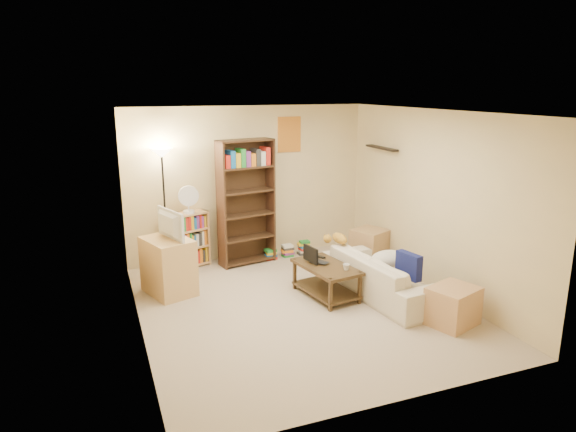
{
  "coord_description": "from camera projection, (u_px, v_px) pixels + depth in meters",
  "views": [
    {
      "loc": [
        -2.38,
        -5.74,
        2.8
      ],
      "look_at": [
        0.1,
        0.69,
        1.05
      ],
      "focal_mm": 32.0,
      "sensor_mm": 36.0,
      "label": 1
    }
  ],
  "objects": [
    {
      "name": "tv_stand",
      "position": [
        168.0,
        266.0,
        7.06
      ],
      "size": [
        0.73,
        0.86,
        0.78
      ],
      "primitive_type": "cube",
      "rotation": [
        0.0,
        0.0,
        0.33
      ],
      "color": "tan",
      "rests_on": "ground"
    },
    {
      "name": "coffee_table",
      "position": [
        326.0,
        276.0,
        6.98
      ],
      "size": [
        0.71,
        1.07,
        0.44
      ],
      "rotation": [
        0.0,
        0.0,
        0.16
      ],
      "color": "#412D19",
      "rests_on": "ground"
    },
    {
      "name": "desk_fan",
      "position": [
        188.0,
        199.0,
        7.88
      ],
      "size": [
        0.31,
        0.18,
        0.44
      ],
      "color": "white",
      "rests_on": "short_bookshelf"
    },
    {
      "name": "floor_lamp",
      "position": [
        163.0,
        174.0,
        7.7
      ],
      "size": [
        0.32,
        0.32,
        1.9
      ],
      "color": "black",
      "rests_on": "ground"
    },
    {
      "name": "laptop_screen",
      "position": [
        311.0,
        254.0,
        6.98
      ],
      "size": [
        0.07,
        0.33,
        0.22
      ],
      "primitive_type": "cube",
      "rotation": [
        0.0,
        0.0,
        0.16
      ],
      "color": "white",
      "rests_on": "laptop"
    },
    {
      "name": "cream_blanket",
      "position": [
        389.0,
        259.0,
        7.06
      ],
      "size": [
        0.53,
        0.38,
        0.23
      ],
      "primitive_type": "ellipsoid",
      "color": "beige",
      "rests_on": "sofa"
    },
    {
      "name": "room",
      "position": [
        301.0,
        184.0,
        6.31
      ],
      "size": [
        4.5,
        4.54,
        2.52
      ],
      "color": "#C2AE92",
      "rests_on": "ground"
    },
    {
      "name": "short_bookshelf",
      "position": [
        187.0,
        240.0,
        8.07
      ],
      "size": [
        0.74,
        0.49,
        0.88
      ],
      "rotation": [
        0.0,
        0.0,
        0.34
      ],
      "color": "tan",
      "rests_on": "ground"
    },
    {
      "name": "tall_bookshelf",
      "position": [
        246.0,
        199.0,
        8.11
      ],
      "size": [
        0.94,
        0.46,
        2.0
      ],
      "rotation": [
        0.0,
        0.0,
        0.19
      ],
      "color": "#3C2217",
      "rests_on": "ground"
    },
    {
      "name": "mug",
      "position": [
        346.0,
        267.0,
        6.75
      ],
      "size": [
        0.14,
        0.14,
        0.08
      ],
      "primitive_type": "imported",
      "rotation": [
        0.0,
        0.0,
        0.31
      ],
      "color": "silver",
      "rests_on": "coffee_table"
    },
    {
      "name": "tabby_cat",
      "position": [
        337.0,
        238.0,
        7.46
      ],
      "size": [
        0.45,
        0.19,
        0.15
      ],
      "color": "#C08628",
      "rests_on": "sofa"
    },
    {
      "name": "side_table",
      "position": [
        369.0,
        246.0,
        8.3
      ],
      "size": [
        0.65,
        0.65,
        0.56
      ],
      "primitive_type": "cube",
      "rotation": [
        0.0,
        0.0,
        0.43
      ],
      "color": "tan",
      "rests_on": "ground"
    },
    {
      "name": "sofa",
      "position": [
        382.0,
        275.0,
        7.01
      ],
      "size": [
        2.11,
        1.16,
        0.57
      ],
      "primitive_type": "imported",
      "rotation": [
        0.0,
        0.0,
        1.67
      ],
      "color": "beige",
      "rests_on": "ground"
    },
    {
      "name": "laptop",
      "position": [
        319.0,
        261.0,
        7.08
      ],
      "size": [
        0.52,
        0.5,
        0.03
      ],
      "primitive_type": "imported",
      "rotation": [
        0.0,
        0.0,
        2.12
      ],
      "color": "black",
      "rests_on": "coffee_table"
    },
    {
      "name": "tv_remote",
      "position": [
        319.0,
        256.0,
        7.27
      ],
      "size": [
        0.13,
        0.18,
        0.02
      ],
      "primitive_type": "cube",
      "rotation": [
        0.0,
        0.0,
        0.46
      ],
      "color": "black",
      "rests_on": "coffee_table"
    },
    {
      "name": "television",
      "position": [
        166.0,
        225.0,
        6.91
      ],
      "size": [
        0.74,
        0.51,
        0.4
      ],
      "primitive_type": "imported",
      "rotation": [
        0.0,
        0.0,
        1.9
      ],
      "color": "black",
      "rests_on": "tv_stand"
    },
    {
      "name": "book_stacks",
      "position": [
        289.0,
        250.0,
        8.66
      ],
      "size": [
        0.81,
        0.18,
        0.24
      ],
      "color": "red",
      "rests_on": "ground"
    },
    {
      "name": "end_cabinet",
      "position": [
        453.0,
        306.0,
        6.16
      ],
      "size": [
        0.68,
        0.63,
        0.47
      ],
      "primitive_type": "cube",
      "rotation": [
        0.0,
        0.0,
        0.33
      ],
      "color": "tan",
      "rests_on": "ground"
    },
    {
      "name": "navy_pillow",
      "position": [
        409.0,
        266.0,
        6.62
      ],
      "size": [
        0.19,
        0.39,
        0.34
      ],
      "primitive_type": "cube",
      "rotation": [
        0.0,
        0.0,
        1.77
      ],
      "color": "navy",
      "rests_on": "sofa"
    }
  ]
}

